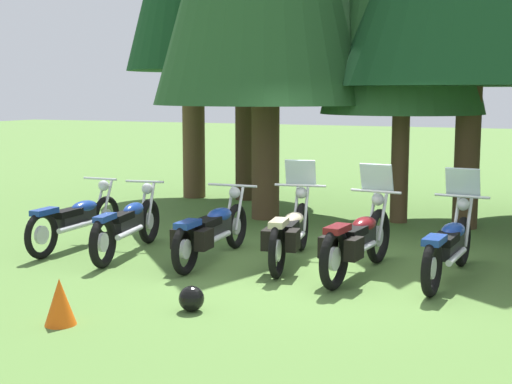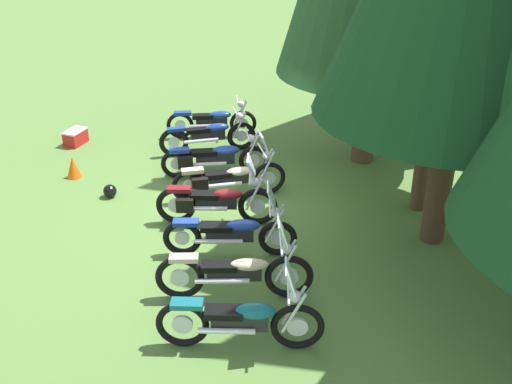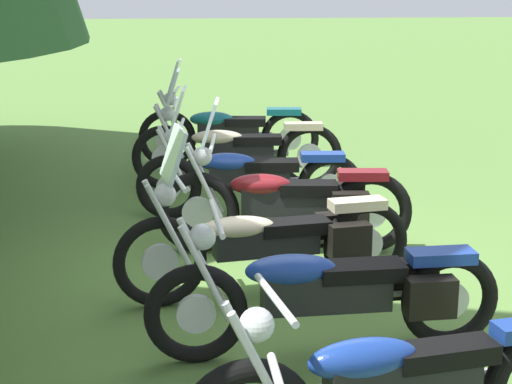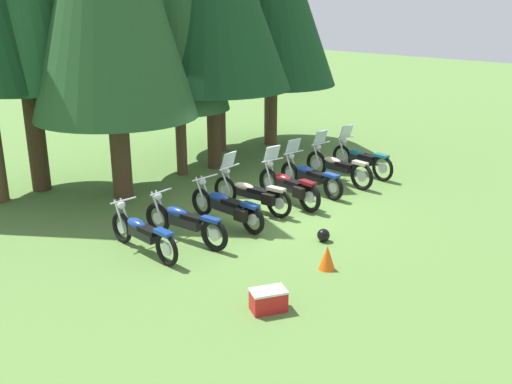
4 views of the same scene
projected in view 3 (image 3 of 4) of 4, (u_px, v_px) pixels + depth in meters
The scene contains 7 objects.
ground_plane at pixel (273, 271), 7.00m from camera, with size 80.00×80.00×0.00m, color #547A38.
motorcycle_2 at pixel (332, 291), 5.37m from camera, with size 0.77×2.37×0.99m.
motorcycle_3 at pixel (270, 239), 6.35m from camera, with size 0.85×2.33×1.36m.
motorcycle_4 at pixel (287, 201), 7.35m from camera, with size 0.70×2.29×1.38m.
motorcycle_5 at pixel (246, 175), 8.39m from camera, with size 0.71×2.32×1.35m.
motorcycle_6 at pixel (235, 149), 9.54m from camera, with size 0.74×2.45×1.39m.
motorcycle_7 at pixel (226, 130), 10.62m from camera, with size 0.67×2.33×1.38m.
Camera 3 is at (-6.56, 0.69, 2.45)m, focal length 57.98 mm.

